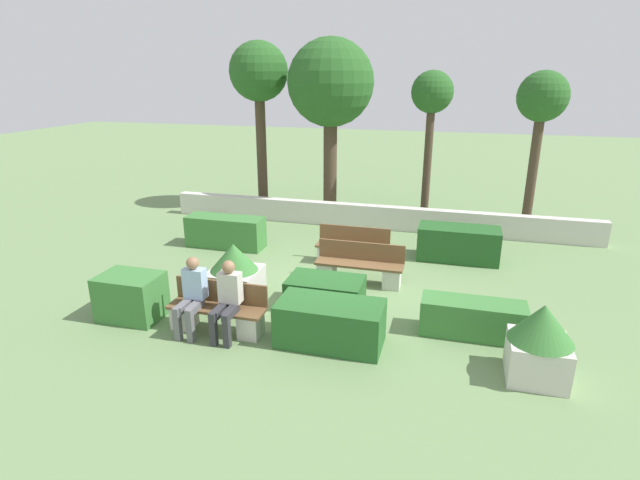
# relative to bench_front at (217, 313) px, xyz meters

# --- Properties ---
(ground_plane) EXTENTS (60.00, 60.00, 0.00)m
(ground_plane) POSITION_rel_bench_front_xyz_m (1.59, 2.23, -0.33)
(ground_plane) COLOR #6B8956
(perimeter_wall) EXTENTS (12.40, 0.30, 0.67)m
(perimeter_wall) POSITION_rel_bench_front_xyz_m (1.59, 6.78, 0.00)
(perimeter_wall) COLOR beige
(perimeter_wall) RESTS_ON ground_plane
(bench_front) EXTENTS (1.74, 0.49, 0.87)m
(bench_front) POSITION_rel_bench_front_xyz_m (0.00, 0.00, 0.00)
(bench_front) COLOR brown
(bench_front) RESTS_ON ground_plane
(bench_left_side) EXTENTS (1.72, 0.48, 0.87)m
(bench_left_side) POSITION_rel_bench_front_xyz_m (1.62, 3.80, -0.00)
(bench_left_side) COLOR brown
(bench_left_side) RESTS_ON ground_plane
(bench_right_side) EXTENTS (1.88, 0.48, 0.87)m
(bench_right_side) POSITION_rel_bench_front_xyz_m (2.00, 2.72, 0.01)
(bench_right_side) COLOR brown
(bench_right_side) RESTS_ON ground_plane
(person_seated_man) EXTENTS (0.38, 0.63, 1.36)m
(person_seated_man) POSITION_rel_bench_front_xyz_m (-0.39, -0.14, 0.42)
(person_seated_man) COLOR slate
(person_seated_man) RESTS_ON ground_plane
(person_seated_woman) EXTENTS (0.38, 0.63, 1.36)m
(person_seated_woman) POSITION_rel_bench_front_xyz_m (0.28, -0.14, 0.43)
(person_seated_woman) COLOR #333338
(person_seated_woman) RESTS_ON ground_plane
(hedge_block_near_left) EXTENTS (1.91, 0.84, 0.82)m
(hedge_block_near_left) POSITION_rel_bench_front_xyz_m (4.03, 4.76, 0.08)
(hedge_block_near_left) COLOR #235623
(hedge_block_near_left) RESTS_ON ground_plane
(hedge_block_near_right) EXTENTS (2.02, 0.67, 0.80)m
(hedge_block_near_right) POSITION_rel_bench_front_xyz_m (-1.82, 4.12, 0.07)
(hedge_block_near_right) COLOR #3D7A38
(hedge_block_near_right) RESTS_ON ground_plane
(hedge_block_mid_left) EXTENTS (1.44, 0.89, 0.59)m
(hedge_block_mid_left) POSITION_rel_bench_front_xyz_m (1.59, 1.39, -0.04)
(hedge_block_mid_left) COLOR #235623
(hedge_block_mid_left) RESTS_ON ground_plane
(hedge_block_mid_right) EXTENTS (1.76, 0.89, 0.75)m
(hedge_block_mid_right) POSITION_rel_bench_front_xyz_m (2.02, 0.10, 0.04)
(hedge_block_mid_right) COLOR #286028
(hedge_block_mid_right) RESTS_ON ground_plane
(hedge_block_far_left) EXTENTS (1.76, 0.61, 0.63)m
(hedge_block_far_left) POSITION_rel_bench_front_xyz_m (4.32, 1.03, -0.02)
(hedge_block_far_left) COLOR #3D7A38
(hedge_block_far_left) RESTS_ON ground_plane
(hedge_block_far_right) EXTENTS (1.11, 0.80, 0.84)m
(hedge_block_far_right) POSITION_rel_bench_front_xyz_m (-1.76, 0.03, 0.09)
(hedge_block_far_right) COLOR #3D7A38
(hedge_block_far_right) RESTS_ON ground_plane
(planter_corner_left) EXTENTS (0.93, 0.93, 1.27)m
(planter_corner_left) POSITION_rel_bench_front_xyz_m (-0.12, 1.02, 0.30)
(planter_corner_left) COLOR beige
(planter_corner_left) RESTS_ON ground_plane
(planter_corner_right) EXTENTS (0.93, 0.93, 1.21)m
(planter_corner_right) POSITION_rel_bench_front_xyz_m (5.22, -0.06, 0.30)
(planter_corner_right) COLOR beige
(planter_corner_right) RESTS_ON ground_plane
(tree_leftmost) EXTENTS (1.84, 1.84, 5.28)m
(tree_leftmost) POSITION_rel_bench_front_xyz_m (-2.37, 8.16, 3.87)
(tree_leftmost) COLOR #473828
(tree_leftmost) RESTS_ON ground_plane
(tree_center_left) EXTENTS (2.59, 2.59, 5.34)m
(tree_center_left) POSITION_rel_bench_front_xyz_m (0.00, 7.95, 3.63)
(tree_center_left) COLOR #473828
(tree_center_left) RESTS_ON ground_plane
(tree_center_right) EXTENTS (1.24, 1.24, 4.40)m
(tree_center_right) POSITION_rel_bench_front_xyz_m (2.95, 8.43, 3.25)
(tree_center_right) COLOR #473828
(tree_center_right) RESTS_ON ground_plane
(tree_rightmost) EXTENTS (1.35, 1.35, 4.40)m
(tree_rightmost) POSITION_rel_bench_front_xyz_m (5.89, 7.81, 3.21)
(tree_rightmost) COLOR #473828
(tree_rightmost) RESTS_ON ground_plane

